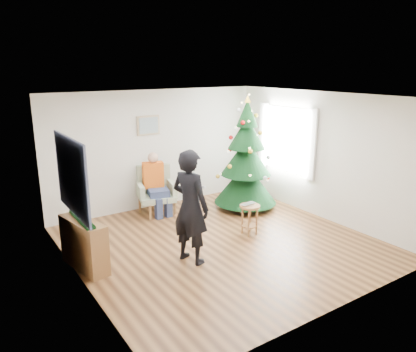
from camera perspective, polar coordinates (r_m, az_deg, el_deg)
floor at (r=7.41m, az=1.95°, el=-9.38°), size 5.00×5.00×0.00m
ceiling at (r=6.75m, az=2.15°, el=11.11°), size 5.00×5.00×0.00m
wall_back at (r=9.06m, az=-7.21°, el=3.77°), size 5.00×0.00×5.00m
wall_front at (r=5.24m, az=18.24°, el=-5.49°), size 5.00×0.00×5.00m
wall_left at (r=5.93m, az=-18.05°, el=-3.07°), size 0.00×5.00×5.00m
wall_right at (r=8.63m, az=15.69°, el=2.73°), size 0.00×5.00×5.00m
window_panel at (r=9.24m, az=10.98°, el=5.09°), size 0.04×1.30×1.40m
curtains at (r=9.22m, az=10.85°, el=5.07°), size 0.05×1.75×1.50m
christmas_tree at (r=8.90m, az=5.38°, el=2.42°), size 1.38×1.38×2.49m
stool at (r=7.70m, az=5.85°, el=-6.09°), size 0.39×0.39×0.58m
laptop at (r=7.59m, az=5.91°, el=-4.02°), size 0.34×0.25×0.03m
armchair at (r=8.80m, az=-7.29°, el=-2.82°), size 0.90×0.87×1.01m
seated_person at (r=8.66m, az=-7.30°, el=-0.99°), size 0.51×0.68×1.33m
standing_man at (r=6.43m, az=-2.51°, el=-4.36°), size 0.65×0.79×1.86m
game_controller at (r=6.41m, az=-0.88°, el=-1.50°), size 0.08×0.13×0.04m
console at (r=6.68m, az=-17.04°, el=-9.19°), size 0.49×1.04×0.80m
garland at (r=6.52m, az=-17.32°, el=-5.82°), size 0.14×0.90×0.14m
tapestry at (r=6.15m, az=-18.66°, el=-0.04°), size 0.03×1.50×1.15m
framed_picture at (r=8.85m, az=-8.39°, el=7.06°), size 0.52×0.05×0.42m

